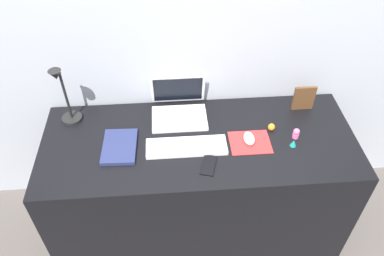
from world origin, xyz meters
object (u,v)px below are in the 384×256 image
object	(u,v)px
toy_figurine_pink	(296,133)
picture_frame	(304,98)
mouse	(249,138)
notebook_pad	(120,147)
toy_figurine_teal	(293,143)
laptop	(179,105)
desk_lamp	(65,98)
toy_figurine_orange	(271,127)
cell_phone	(209,165)
keyboard	(187,147)

from	to	relation	value
toy_figurine_pink	picture_frame	bearing A→B (deg)	66.55
mouse	toy_figurine_pink	bearing A→B (deg)	2.28
toy_figurine_pink	mouse	bearing A→B (deg)	-177.72
notebook_pad	toy_figurine_teal	distance (m)	0.89
laptop	desk_lamp	world-z (taller)	desk_lamp
picture_frame	toy_figurine_teal	bearing A→B (deg)	-113.93
laptop	picture_frame	bearing A→B (deg)	-1.37
desk_lamp	picture_frame	size ratio (longest dim) A/B	2.44
picture_frame	toy_figurine_pink	bearing A→B (deg)	-113.45
laptop	toy_figurine_orange	bearing A→B (deg)	-20.21
cell_phone	laptop	bearing A→B (deg)	123.22
toy_figurine_pink	toy_figurine_orange	bearing A→B (deg)	150.16
picture_frame	toy_figurine_pink	size ratio (longest dim) A/B	2.56
laptop	notebook_pad	distance (m)	0.41
mouse	toy_figurine_orange	size ratio (longest dim) A/B	2.31
cell_phone	picture_frame	bearing A→B (deg)	50.55
laptop	keyboard	xyz separation A→B (m)	(0.02, -0.28, -0.04)
toy_figurine_orange	toy_figurine_teal	size ratio (longest dim) A/B	1.15
toy_figurine_teal	keyboard	bearing A→B (deg)	177.53
toy_figurine_pink	toy_figurine_teal	xyz separation A→B (m)	(-0.03, -0.06, -0.01)
cell_phone	toy_figurine_teal	xyz separation A→B (m)	(0.45, 0.10, 0.01)
desk_lamp	toy_figurine_teal	distance (m)	1.20
cell_phone	toy_figurine_pink	world-z (taller)	toy_figurine_pink
laptop	notebook_pad	world-z (taller)	laptop
cell_phone	picture_frame	distance (m)	0.70
mouse	picture_frame	xyz separation A→B (m)	(0.35, 0.24, 0.05)
cell_phone	toy_figurine_pink	size ratio (longest dim) A/B	2.18
picture_frame	toy_figurine_teal	world-z (taller)	picture_frame
laptop	notebook_pad	size ratio (longest dim) A/B	1.25
cell_phone	toy_figurine_pink	xyz separation A→B (m)	(0.48, 0.16, 0.02)
toy_figurine_orange	picture_frame	bearing A→B (deg)	37.30
keyboard	picture_frame	xyz separation A→B (m)	(0.67, 0.26, 0.06)
keyboard	picture_frame	world-z (taller)	picture_frame
cell_phone	notebook_pad	bearing A→B (deg)	176.75
keyboard	desk_lamp	world-z (taller)	desk_lamp
desk_lamp	toy_figurine_pink	size ratio (longest dim) A/B	6.25
laptop	toy_figurine_teal	bearing A→B (deg)	-27.90
cell_phone	picture_frame	xyz separation A→B (m)	(0.57, 0.39, 0.07)
toy_figurine_pink	toy_figurine_teal	bearing A→B (deg)	-115.78
mouse	picture_frame	bearing A→B (deg)	34.33
mouse	cell_phone	bearing A→B (deg)	-145.96
mouse	cell_phone	distance (m)	0.27
mouse	desk_lamp	bearing A→B (deg)	167.00
keyboard	cell_phone	distance (m)	0.16
cell_phone	desk_lamp	size ratio (longest dim) A/B	0.35
mouse	desk_lamp	world-z (taller)	desk_lamp
cell_phone	toy_figurine_teal	distance (m)	0.46
mouse	toy_figurine_pink	distance (m)	0.25
cell_phone	desk_lamp	distance (m)	0.82
laptop	toy_figurine_orange	xyz separation A→B (m)	(0.49, -0.18, -0.03)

